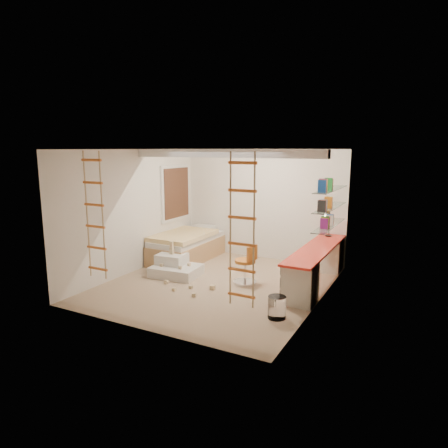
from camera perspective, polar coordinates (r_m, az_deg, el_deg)
The scene contains 15 objects.
floor at distance 7.90m, azimuth -1.02°, elevation -8.59°, with size 4.50×4.50×0.00m, color #A08467.
ceiling_beam at distance 7.72m, azimuth 0.00°, elevation 10.05°, with size 4.00×0.18×0.16m, color white.
window_frame at distance 9.82m, azimuth -6.96°, elevation 4.45°, with size 0.06×1.15×1.35m, color white.
window_blind at distance 9.80m, azimuth -6.76°, elevation 4.44°, with size 0.02×1.00×1.20m, color #4C2D1E.
rope_ladder_left at distance 6.96m, azimuth -17.98°, elevation 1.13°, with size 0.41×0.04×2.13m, color orange, non-canonical shape.
rope_ladder_right at distance 5.39m, azimuth 2.58°, elevation -1.03°, with size 0.41×0.04×2.13m, color orange, non-canonical shape.
waste_bin at distance 6.40m, azimuth 7.56°, elevation -11.72°, with size 0.28×0.28×0.36m, color white.
desk at distance 7.94m, azimuth 13.03°, elevation -5.70°, with size 0.56×2.80×0.75m.
shelves at distance 7.93m, azimuth 14.93°, elevation 2.30°, with size 0.25×1.80×0.71m.
bed at distance 9.54m, azimuth -5.30°, elevation -3.15°, with size 1.02×2.00×0.69m.
task_lamp at distance 8.70m, azimuth 14.56°, elevation 0.62°, with size 0.14×0.36×0.57m.
swivel_chair at distance 7.85m, azimuth 3.16°, elevation -6.50°, with size 0.55×0.55×0.78m.
play_platform at distance 8.46m, azimuth -7.01°, elevation -6.16°, with size 1.02×0.83×0.42m.
toy_blocks at distance 8.03m, azimuth -6.37°, elevation -6.44°, with size 1.38×1.05×0.69m.
books at distance 7.92m, azimuth 14.97°, elevation 3.04°, with size 0.14×0.58×0.92m.
Camera 1 is at (3.59, -6.53, 2.61)m, focal length 32.00 mm.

